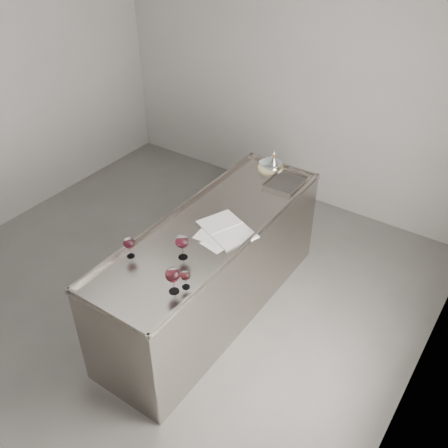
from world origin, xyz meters
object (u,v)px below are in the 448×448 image
Objects in this scene: notebook at (227,229)px; counter at (213,269)px; wine_glass_left at (129,243)px; wine_glass_small at (185,276)px; wine_glass_middle at (182,242)px; wine_funnel at (274,164)px; ceramic_bowl at (271,164)px; wine_glass_right at (173,275)px.

counter is at bearing -151.04° from notebook.
wine_glass_left reaches higher than wine_glass_small.
wine_glass_middle is 0.50m from notebook.
wine_glass_small is at bearing -79.67° from wine_funnel.
wine_funnel is at bearing 82.64° from wine_glass_left.
ceramic_bowl is (-0.36, 1.78, -0.06)m from wine_glass_small.
wine_glass_middle is at bearing 118.84° from wine_glass_right.
wine_glass_right reaches higher than wine_glass_middle.
wine_glass_middle is 0.37m from wine_glass_right.
counter is 11.98× the size of ceramic_bowl.
wine_glass_middle reaches higher than ceramic_bowl.
wine_glass_left is 1.76m from wine_funnel.
counter is 14.02× the size of wine_glass_left.
wine_glass_middle is 1.00× the size of ceramic_bowl.
wine_glass_left is at bearing 176.73° from wine_glass_small.
counter is at bearing -87.38° from wine_funnel.
wine_funnel reaches higher than counter.
wine_glass_middle is (0.33, 0.21, 0.02)m from wine_glass_left.
wine_glass_small is 1.81m from wine_funnel.
wine_glass_right is at bearing -12.37° from wine_glass_left.
counter is at bearing 106.73° from wine_glass_right.
wine_glass_middle is 1.54m from wine_funnel.
wine_funnel is (-0.18, 1.06, 0.06)m from notebook.
wine_glass_right reaches higher than ceramic_bowl.
wine_glass_small is (0.04, 0.08, -0.05)m from wine_glass_right.
wine_glass_right is 0.81m from notebook.
counter is at bearing 67.60° from wine_glass_left.
wine_glass_small reaches higher than notebook.
wine_glass_left is 0.32× the size of notebook.
notebook is at bearing -78.55° from ceramic_bowl.
wine_glass_small is 0.73m from notebook.
notebook is (0.41, 0.68, -0.12)m from wine_glass_left.
ceramic_bowl reaches higher than counter.
wine_glass_right is at bearing -73.27° from counter.
wine_glass_right is 1.03× the size of ceramic_bowl.
wine_funnel reaches higher than wine_glass_left.
wine_glass_right is 1.44× the size of wine_glass_small.
counter is at bearing 96.95° from wine_glass_middle.
wine_glass_middle is 0.37× the size of notebook.
counter reaches higher than notebook.
notebook is at bearing 80.34° from wine_glass_middle.
notebook is (0.08, 0.47, -0.14)m from wine_glass_middle.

